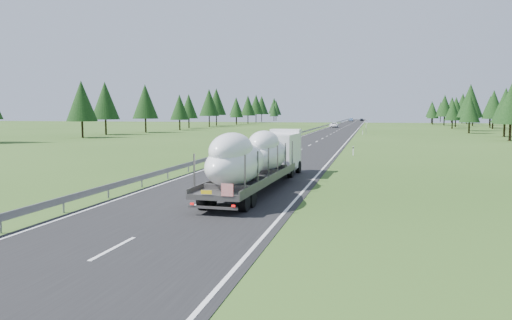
% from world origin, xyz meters
% --- Properties ---
extents(ground, '(400.00, 400.00, 0.00)m').
position_xyz_m(ground, '(0.00, 0.00, 0.00)').
color(ground, '#2D4D19').
rests_on(ground, ground).
extents(road_surface, '(10.00, 400.00, 0.02)m').
position_xyz_m(road_surface, '(0.00, 100.00, 0.01)').
color(road_surface, black).
rests_on(road_surface, ground).
extents(guardrail, '(0.10, 400.00, 0.76)m').
position_xyz_m(guardrail, '(-5.30, 99.94, 0.60)').
color(guardrail, slate).
rests_on(guardrail, ground).
extents(marker_posts, '(0.13, 350.08, 1.00)m').
position_xyz_m(marker_posts, '(6.50, 155.00, 0.54)').
color(marker_posts, silver).
rests_on(marker_posts, ground).
extents(highway_sign, '(0.08, 0.90, 2.60)m').
position_xyz_m(highway_sign, '(7.20, 80.00, 1.81)').
color(highway_sign, slate).
rests_on(highway_sign, ground).
extents(tree_line_left, '(15.68, 289.61, 12.52)m').
position_xyz_m(tree_line_left, '(-43.64, 117.26, 7.19)').
color(tree_line_left, black).
rests_on(tree_line_left, ground).
extents(boat_truck, '(2.96, 17.85, 3.63)m').
position_xyz_m(boat_truck, '(1.90, 4.83, 1.98)').
color(boat_truck, white).
rests_on(boat_truck, ground).
extents(distant_van, '(2.70, 5.53, 1.51)m').
position_xyz_m(distant_van, '(-2.81, 126.93, 0.76)').
color(distant_van, white).
rests_on(distant_van, ground).
extents(distant_car_dark, '(2.11, 4.34, 1.42)m').
position_xyz_m(distant_car_dark, '(3.02, 236.60, 0.71)').
color(distant_car_dark, black).
rests_on(distant_car_dark, ground).
extents(distant_car_blue, '(2.14, 4.93, 1.58)m').
position_xyz_m(distant_car_blue, '(-2.10, 231.15, 0.79)').
color(distant_car_blue, '#192B46').
rests_on(distant_car_blue, ground).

